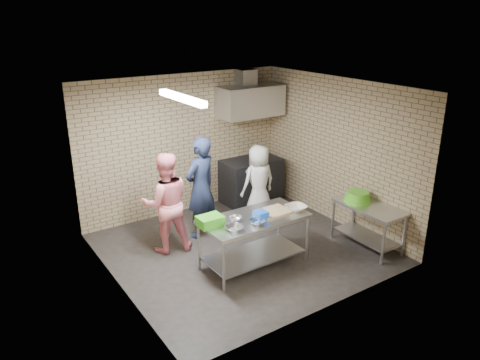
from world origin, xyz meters
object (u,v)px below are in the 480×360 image
object	(u,v)px
stove	(251,180)
green_crate	(210,221)
green_basin	(358,196)
woman_white	(259,182)
prep_table	(254,241)
blue_tub	(261,215)
side_counter	(367,226)
bottle_red	(247,103)
woman_pink	(166,203)
bottle_green	(263,102)
man_navy	(201,188)

from	to	relation	value
stove	green_crate	xyz separation A→B (m)	(-2.19, -2.08, 0.45)
green_basin	woman_white	world-z (taller)	woman_white
prep_table	blue_tub	world-z (taller)	blue_tub
prep_table	side_counter	world-z (taller)	prep_table
bottle_red	woman_white	distance (m)	1.69
stove	bottle_red	distance (m)	1.60
woman_pink	bottle_green	bearing A→B (deg)	-141.87
man_navy	woman_white	distance (m)	1.31
stove	blue_tub	distance (m)	2.75
side_counter	woman_white	size ratio (longest dim) A/B	0.84
side_counter	woman_white	bearing A→B (deg)	111.82
side_counter	green_basin	world-z (taller)	green_basin
stove	woman_pink	distance (m)	2.61
side_counter	man_navy	xyz separation A→B (m)	(-2.10, 1.92, 0.53)
green_crate	bottle_red	bearing A→B (deg)	45.94
green_crate	bottle_green	size ratio (longest dim) A/B	2.44
man_navy	woman_pink	size ratio (longest dim) A/B	1.07
blue_tub	man_navy	distance (m)	1.48
stove	blue_tub	size ratio (longest dim) A/B	6.55
side_counter	blue_tub	distance (m)	2.01
stove	woman_white	distance (m)	0.87
green_basin	woman_pink	bearing A→B (deg)	151.66
green_basin	bottle_red	xyz separation A→B (m)	(-0.38, 2.74, 1.19)
bottle_green	woman_white	bearing A→B (deg)	-129.17
stove	bottle_green	xyz separation A→B (m)	(0.45, 0.24, 1.57)
green_crate	woman_white	xyz separation A→B (m)	(1.84, 1.33, -0.18)
bottle_green	woman_white	distance (m)	1.82
green_basin	woman_white	bearing A→B (deg)	114.04
side_counter	woman_pink	size ratio (longest dim) A/B	0.71
side_counter	bottle_red	xyz separation A→B (m)	(-0.40, 2.99, 1.65)
stove	man_navy	xyz separation A→B (m)	(-1.65, -0.83, 0.45)
blue_tub	woman_pink	xyz separation A→B (m)	(-0.94, 1.31, -0.04)
green_crate	bottle_red	world-z (taller)	bottle_red
stove	green_crate	bearing A→B (deg)	-136.55
blue_tub	woman_pink	size ratio (longest dim) A/B	0.11
prep_table	blue_tub	distance (m)	0.48
stove	bottle_red	xyz separation A→B (m)	(0.05, 0.24, 1.58)
bottle_green	side_counter	bearing A→B (deg)	-90.00
prep_table	man_navy	world-z (taller)	man_navy
side_counter	woman_pink	distance (m)	3.37
green_crate	woman_pink	distance (m)	1.11
green_basin	bottle_red	world-z (taller)	bottle_red
side_counter	green_basin	xyz separation A→B (m)	(-0.02, 0.25, 0.46)
blue_tub	woman_pink	bearing A→B (deg)	125.64
green_basin	bottle_green	size ratio (longest dim) A/B	3.07
side_counter	green_crate	world-z (taller)	green_crate
man_navy	prep_table	bearing A→B (deg)	78.92
prep_table	bottle_green	bearing A→B (deg)	51.45
blue_tub	bottle_green	world-z (taller)	bottle_green
woman_pink	side_counter	bearing A→B (deg)	162.86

